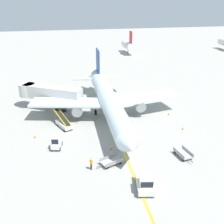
{
  "coord_description": "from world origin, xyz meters",
  "views": [
    {
      "loc": [
        -8.62,
        -32.73,
        21.09
      ],
      "look_at": [
        -0.02,
        9.1,
        2.5
      ],
      "focal_mm": 43.43,
      "sensor_mm": 36.0,
      "label": 1
    }
  ],
  "objects_px": {
    "pushback_tug": "(145,183)",
    "safety_cone_wingtip_right": "(35,137)",
    "belt_loader_forward_hold": "(64,123)",
    "baggage_cart_loaded": "(183,154)",
    "baggage_cart_empty_trailing": "(111,161)",
    "jet_bridge": "(46,92)",
    "airliner": "(108,100)",
    "safety_cone_nose_right": "(111,148)",
    "safety_cone_wingtip_left": "(183,128)",
    "ground_crew_marshaller": "(91,164)",
    "safety_cone_nose_left": "(77,109)",
    "safety_cone_tail_area": "(168,114)",
    "baggage_tug_near_wing": "(56,143)"
  },
  "relations": [
    {
      "from": "belt_loader_forward_hold",
      "to": "safety_cone_tail_area",
      "type": "bearing_deg",
      "value": 3.66
    },
    {
      "from": "baggage_cart_empty_trailing",
      "to": "safety_cone_wingtip_left",
      "type": "distance_m",
      "value": 15.84
    },
    {
      "from": "pushback_tug",
      "to": "safety_cone_nose_right",
      "type": "bearing_deg",
      "value": 102.29
    },
    {
      "from": "belt_loader_forward_hold",
      "to": "baggage_cart_empty_trailing",
      "type": "distance_m",
      "value": 13.84
    },
    {
      "from": "safety_cone_nose_left",
      "to": "jet_bridge",
      "type": "bearing_deg",
      "value": 161.17
    },
    {
      "from": "safety_cone_nose_left",
      "to": "pushback_tug",
      "type": "bearing_deg",
      "value": -76.97
    },
    {
      "from": "safety_cone_nose_left",
      "to": "safety_cone_wingtip_right",
      "type": "xyz_separation_m",
      "value": [
        -7.5,
        -9.82,
        0.0
      ]
    },
    {
      "from": "safety_cone_wingtip_left",
      "to": "baggage_tug_near_wing",
      "type": "bearing_deg",
      "value": -174.95
    },
    {
      "from": "airliner",
      "to": "belt_loader_forward_hold",
      "type": "height_order",
      "value": "airliner"
    },
    {
      "from": "belt_loader_forward_hold",
      "to": "safety_cone_wingtip_right",
      "type": "distance_m",
      "value": 5.6
    },
    {
      "from": "jet_bridge",
      "to": "airliner",
      "type": "bearing_deg",
      "value": -28.76
    },
    {
      "from": "airliner",
      "to": "belt_loader_forward_hold",
      "type": "distance_m",
      "value": 9.12
    },
    {
      "from": "pushback_tug",
      "to": "baggage_cart_loaded",
      "type": "distance_m",
      "value": 9.44
    },
    {
      "from": "baggage_cart_loaded",
      "to": "ground_crew_marshaller",
      "type": "bearing_deg",
      "value": -177.94
    },
    {
      "from": "pushback_tug",
      "to": "baggage_cart_empty_trailing",
      "type": "relative_size",
      "value": 1.03
    },
    {
      "from": "airliner",
      "to": "ground_crew_marshaller",
      "type": "height_order",
      "value": "airliner"
    },
    {
      "from": "pushback_tug",
      "to": "safety_cone_wingtip_right",
      "type": "xyz_separation_m",
      "value": [
        -13.36,
        15.51,
        -0.77
      ]
    },
    {
      "from": "safety_cone_nose_right",
      "to": "safety_cone_wingtip_left",
      "type": "relative_size",
      "value": 1.0
    },
    {
      "from": "jet_bridge",
      "to": "belt_loader_forward_hold",
      "type": "xyz_separation_m",
      "value": [
        2.87,
        -8.82,
        -2.77
      ]
    },
    {
      "from": "baggage_tug_near_wing",
      "to": "safety_cone_nose_right",
      "type": "bearing_deg",
      "value": -14.0
    },
    {
      "from": "jet_bridge",
      "to": "baggage_cart_loaded",
      "type": "xyz_separation_m",
      "value": [
        18.98,
        -21.53,
        -3.07
      ]
    },
    {
      "from": "safety_cone_tail_area",
      "to": "safety_cone_nose_right",
      "type": "bearing_deg",
      "value": -142.58
    },
    {
      "from": "belt_loader_forward_hold",
      "to": "baggage_cart_loaded",
      "type": "height_order",
      "value": "belt_loader_forward_hold"
    },
    {
      "from": "belt_loader_forward_hold",
      "to": "safety_cone_nose_right",
      "type": "xyz_separation_m",
      "value": [
        6.53,
        -8.83,
        -0.56
      ]
    },
    {
      "from": "safety_cone_nose_left",
      "to": "safety_cone_tail_area",
      "type": "relative_size",
      "value": 1.0
    },
    {
      "from": "baggage_cart_empty_trailing",
      "to": "ground_crew_marshaller",
      "type": "bearing_deg",
      "value": -167.62
    },
    {
      "from": "pushback_tug",
      "to": "belt_loader_forward_hold",
      "type": "xyz_separation_m",
      "value": [
        -8.62,
        18.43,
        -0.22
      ]
    },
    {
      "from": "baggage_cart_loaded",
      "to": "safety_cone_wingtip_left",
      "type": "distance_m",
      "value": 8.52
    },
    {
      "from": "jet_bridge",
      "to": "baggage_cart_empty_trailing",
      "type": "relative_size",
      "value": 3.25
    },
    {
      "from": "safety_cone_nose_right",
      "to": "safety_cone_wingtip_left",
      "type": "xyz_separation_m",
      "value": [
        13.17,
        3.83,
        0.0
      ]
    },
    {
      "from": "pushback_tug",
      "to": "belt_loader_forward_hold",
      "type": "height_order",
      "value": "belt_loader_forward_hold"
    },
    {
      "from": "airliner",
      "to": "baggage_tug_near_wing",
      "type": "xyz_separation_m",
      "value": [
        -9.67,
        -9.55,
        -2.49
      ]
    },
    {
      "from": "baggage_tug_near_wing",
      "to": "safety_cone_nose_right",
      "type": "distance_m",
      "value": 8.18
    },
    {
      "from": "safety_cone_wingtip_right",
      "to": "ground_crew_marshaller",
      "type": "bearing_deg",
      "value": -53.08
    },
    {
      "from": "safety_cone_nose_left",
      "to": "safety_cone_wingtip_left",
      "type": "distance_m",
      "value": 20.7
    },
    {
      "from": "safety_cone_wingtip_right",
      "to": "safety_cone_wingtip_left",
      "type": "bearing_deg",
      "value": -4.85
    },
    {
      "from": "airliner",
      "to": "baggage_cart_empty_trailing",
      "type": "height_order",
      "value": "airliner"
    },
    {
      "from": "safety_cone_wingtip_left",
      "to": "safety_cone_wingtip_right",
      "type": "relative_size",
      "value": 1.0
    },
    {
      "from": "safety_cone_wingtip_right",
      "to": "baggage_tug_near_wing",
      "type": "bearing_deg",
      "value": -49.45
    },
    {
      "from": "safety_cone_wingtip_left",
      "to": "safety_cone_nose_left",
      "type": "bearing_deg",
      "value": 144.92
    },
    {
      "from": "ground_crew_marshaller",
      "to": "safety_cone_nose_right",
      "type": "relative_size",
      "value": 3.86
    },
    {
      "from": "baggage_tug_near_wing",
      "to": "safety_cone_nose_left",
      "type": "relative_size",
      "value": 5.93
    },
    {
      "from": "safety_cone_wingtip_right",
      "to": "baggage_cart_empty_trailing",
      "type": "bearing_deg",
      "value": -42.48
    },
    {
      "from": "jet_bridge",
      "to": "baggage_tug_near_wing",
      "type": "relative_size",
      "value": 4.72
    },
    {
      "from": "belt_loader_forward_hold",
      "to": "baggage_cart_loaded",
      "type": "xyz_separation_m",
      "value": [
        16.11,
        -12.71,
        -0.31
      ]
    },
    {
      "from": "pushback_tug",
      "to": "safety_cone_nose_left",
      "type": "bearing_deg",
      "value": 103.03
    },
    {
      "from": "ground_crew_marshaller",
      "to": "safety_cone_nose_left",
      "type": "bearing_deg",
      "value": 90.6
    },
    {
      "from": "ground_crew_marshaller",
      "to": "safety_cone_wingtip_left",
      "type": "xyz_separation_m",
      "value": [
        16.73,
        8.19,
        -0.69
      ]
    },
    {
      "from": "belt_loader_forward_hold",
      "to": "safety_cone_wingtip_left",
      "type": "relative_size",
      "value": 11.54
    },
    {
      "from": "baggage_cart_loaded",
      "to": "safety_cone_wingtip_left",
      "type": "bearing_deg",
      "value": 65.04
    }
  ]
}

